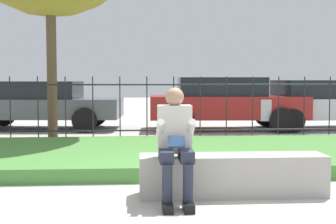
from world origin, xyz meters
name	(u,v)px	position (x,y,z in m)	size (l,w,h in m)	color
ground_plane	(205,196)	(0.00, 0.00, 0.00)	(60.00, 60.00, 0.00)	#B2AFA8
stone_bench	(232,177)	(0.33, 0.00, 0.22)	(2.20, 0.47, 0.49)	#ADA89E
person_seated_reader	(175,140)	(-0.37, -0.27, 0.71)	(0.42, 0.73, 1.29)	black
grass_berm	(184,154)	(0.00, 2.44, 0.10)	(9.44, 3.48, 0.21)	#4C893D
iron_fence	(174,109)	(0.00, 4.54, 0.75)	(7.44, 0.03, 1.44)	#232326
car_parked_left	(40,103)	(-3.47, 7.73, 0.72)	(4.51, 2.21, 1.32)	#4C5156
car_parked_right	(326,103)	(4.50, 7.27, 0.72)	(4.53, 2.16, 1.35)	#B7B7BC
car_parked_center	(225,102)	(1.63, 7.18, 0.76)	(4.23, 2.05, 1.43)	maroon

